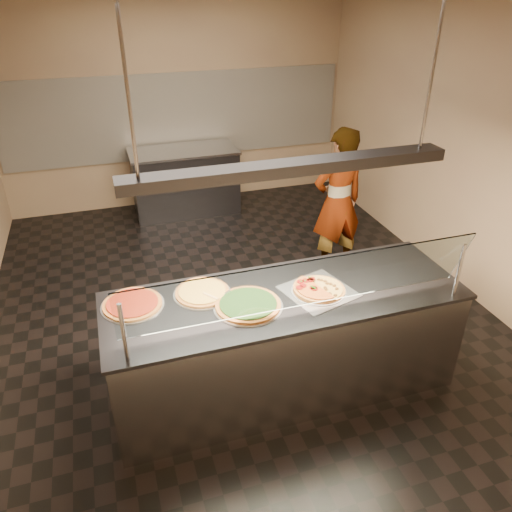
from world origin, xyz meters
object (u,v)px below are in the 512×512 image
object	(u,v)px
half_pizza_pepperoni	(307,289)
pizza_cheese	(202,292)
pizza_tomato	(132,304)
half_pizza_sausage	(330,286)
sneeze_guard	(305,285)
serving_counter	(284,341)
pizza_spinach	(248,304)
heat_lamp_housing	(290,168)
prep_table	(185,181)
perforated_tray	(318,291)
pizza_spatula	(218,296)
worker	(338,203)

from	to	relation	value
half_pizza_pepperoni	pizza_cheese	xyz separation A→B (m)	(-0.77, 0.25, -0.02)
pizza_tomato	half_pizza_sausage	bearing A→B (deg)	-9.64
sneeze_guard	half_pizza_pepperoni	distance (m)	0.43
serving_counter	pizza_spinach	distance (m)	0.58
serving_counter	heat_lamp_housing	world-z (taller)	heat_lamp_housing
heat_lamp_housing	prep_table	bearing A→B (deg)	91.32
serving_counter	pizza_spinach	xyz separation A→B (m)	(-0.32, -0.06, 0.48)
serving_counter	sneeze_guard	size ratio (longest dim) A/B	1.09
sneeze_guard	perforated_tray	world-z (taller)	sneeze_guard
prep_table	half_pizza_sausage	bearing A→B (deg)	-83.53
pizza_spatula	heat_lamp_housing	xyz separation A→B (m)	(0.51, -0.10, 0.99)
pizza_cheese	worker	xyz separation A→B (m)	(1.86, 1.44, -0.09)
serving_counter	pizza_spatula	distance (m)	0.72
pizza_spatula	half_pizza_pepperoni	bearing A→B (deg)	-11.21
serving_counter	prep_table	bearing A→B (deg)	91.32
pizza_spatula	prep_table	xyz separation A→B (m)	(0.42, 3.76, -0.49)
sneeze_guard	prep_table	world-z (taller)	sneeze_guard
perforated_tray	half_pizza_pepperoni	xyz separation A→B (m)	(-0.10, 0.00, 0.03)
half_pizza_pepperoni	worker	distance (m)	2.01
sneeze_guard	prep_table	size ratio (longest dim) A/B	1.69
sneeze_guard	pizza_tomato	bearing A→B (deg)	154.06
heat_lamp_housing	perforated_tray	bearing A→B (deg)	-8.75
half_pizza_pepperoni	pizza_tomato	bearing A→B (deg)	169.18
pizza_spinach	pizza_tomato	world-z (taller)	pizza_spinach
half_pizza_pepperoni	pizza_spatula	size ratio (longest dim) A/B	1.60
heat_lamp_housing	worker	bearing A→B (deg)	52.86
prep_table	worker	size ratio (longest dim) A/B	0.88
sneeze_guard	pizza_spatula	distance (m)	0.72
pizza_cheese	pizza_tomato	xyz separation A→B (m)	(-0.53, 0.00, 0.00)
perforated_tray	pizza_spinach	distance (m)	0.58
perforated_tray	pizza_tomato	size ratio (longest dim) A/B	1.28
serving_counter	pizza_cheese	bearing A→B (deg)	161.09
pizza_spinach	pizza_spatula	distance (m)	0.24
prep_table	heat_lamp_housing	size ratio (longest dim) A/B	0.66
perforated_tray	half_pizza_sausage	bearing A→B (deg)	-1.48
pizza_spinach	pizza_cheese	bearing A→B (deg)	136.52
sneeze_guard	pizza_spinach	world-z (taller)	sneeze_guard
pizza_spinach	pizza_cheese	distance (m)	0.40
prep_table	pizza_spatula	bearing A→B (deg)	-96.40
serving_counter	worker	distance (m)	2.10
pizza_tomato	pizza_cheese	bearing A→B (deg)	-0.25
pizza_cheese	prep_table	xyz separation A→B (m)	(0.52, 3.64, -0.48)
sneeze_guard	half_pizza_sausage	distance (m)	0.54
serving_counter	heat_lamp_housing	size ratio (longest dim) A/B	1.22
pizza_cheese	pizza_spatula	bearing A→B (deg)	-48.24
half_pizza_pepperoni	heat_lamp_housing	bearing A→B (deg)	167.04
pizza_cheese	perforated_tray	bearing A→B (deg)	-16.01
pizza_cheese	pizza_spatula	world-z (taller)	pizza_spatula
pizza_spatula	half_pizza_sausage	bearing A→B (deg)	-9.08
serving_counter	half_pizza_pepperoni	distance (m)	0.52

